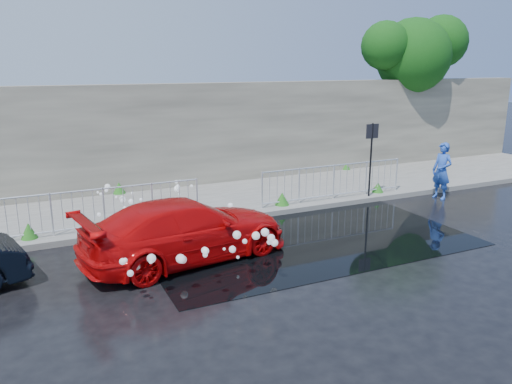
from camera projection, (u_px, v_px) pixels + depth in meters
ground at (305, 253)px, 11.65m from camera, size 90.00×90.00×0.00m
pavement at (226, 199)px, 16.01m from camera, size 30.00×4.00×0.15m
curb at (252, 216)px, 14.26m from camera, size 30.00×0.25×0.16m
retaining_wall at (201, 134)px, 17.48m from camera, size 30.00×0.60×3.50m
puddle at (302, 237)px, 12.73m from camera, size 8.00×5.00×0.01m
sign_post at (371, 148)px, 15.66m from camera, size 0.45×0.06×2.50m
tree at (415, 52)px, 20.91m from camera, size 5.10×3.12×6.32m
railing_left at (104, 207)px, 12.75m from camera, size 5.05×0.05×1.10m
railing_right at (334, 181)px, 15.64m from camera, size 5.05×0.05×1.10m
weeds at (218, 197)px, 15.24m from camera, size 12.17×3.93×0.40m
water_spray at (176, 224)px, 11.43m from camera, size 3.67×5.75×1.03m
red_car at (186, 230)px, 11.15m from camera, size 5.01×2.73×1.38m
person at (442, 171)px, 16.15m from camera, size 0.53×0.73×1.85m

